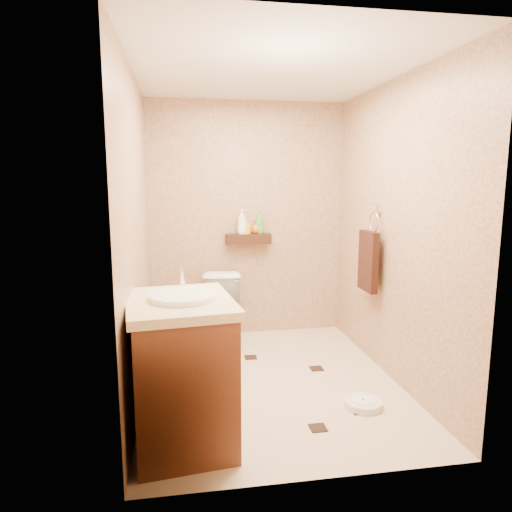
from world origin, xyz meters
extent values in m
plane|color=beige|center=(0.00, 0.00, 0.00)|extent=(2.50, 2.50, 0.00)
cube|color=tan|center=(0.00, 1.25, 1.20)|extent=(2.00, 0.04, 2.40)
cube|color=tan|center=(0.00, -1.25, 1.20)|extent=(2.00, 0.04, 2.40)
cube|color=tan|center=(-1.00, 0.00, 1.20)|extent=(0.04, 2.50, 2.40)
cube|color=tan|center=(1.00, 0.00, 1.20)|extent=(0.04, 2.50, 2.40)
cube|color=silver|center=(0.00, 0.00, 2.40)|extent=(2.00, 2.50, 0.02)
cube|color=#351F0E|center=(0.00, 1.17, 1.02)|extent=(0.46, 0.14, 0.10)
cube|color=black|center=(-0.38, -0.19, 0.00)|extent=(0.11, 0.11, 0.01)
cube|color=black|center=(0.45, 0.18, 0.00)|extent=(0.11, 0.11, 0.01)
cube|color=black|center=(0.17, -0.75, 0.00)|extent=(0.11, 0.11, 0.01)
cube|color=black|center=(-0.50, 0.54, 0.00)|extent=(0.11, 0.11, 0.01)
cube|color=black|center=(0.53, -0.58, 0.00)|extent=(0.11, 0.11, 0.01)
cube|color=black|center=(-0.08, 0.52, 0.00)|extent=(0.11, 0.11, 0.01)
imported|color=white|center=(-0.31, 0.83, 0.35)|extent=(0.44, 0.70, 0.69)
cube|color=brown|center=(-0.70, -0.75, 0.43)|extent=(0.65, 0.77, 0.86)
cube|color=beige|center=(-0.70, -0.75, 0.89)|extent=(0.70, 0.82, 0.06)
cylinder|color=white|center=(-0.68, -0.75, 0.92)|extent=(0.40, 0.40, 0.06)
cylinder|color=silver|center=(-0.68, -0.51, 0.99)|extent=(0.03, 0.03, 0.13)
cylinder|color=silver|center=(0.58, -0.52, 0.03)|extent=(0.35, 0.35, 0.05)
cylinder|color=white|center=(0.58, -0.52, 0.05)|extent=(0.16, 0.16, 0.01)
cylinder|color=#1A695F|center=(-0.79, 0.89, 0.07)|extent=(0.12, 0.12, 0.13)
cylinder|color=silver|center=(-0.79, 0.89, 0.31)|extent=(0.02, 0.02, 0.37)
sphere|color=silver|center=(-0.79, 0.89, 0.48)|extent=(0.09, 0.09, 0.09)
cube|color=silver|center=(0.98, 0.25, 1.38)|extent=(0.03, 0.06, 0.08)
torus|color=silver|center=(0.95, 0.25, 1.26)|extent=(0.02, 0.19, 0.19)
cube|color=#371910|center=(0.91, 0.25, 0.92)|extent=(0.06, 0.30, 0.52)
cylinder|color=silver|center=(-0.94, 0.65, 0.60)|extent=(0.11, 0.11, 0.11)
cylinder|color=silver|center=(-0.98, 0.65, 0.66)|extent=(0.04, 0.02, 0.02)
imported|color=white|center=(-0.07, 1.17, 1.20)|extent=(0.11, 0.11, 0.25)
imported|color=yellow|center=(-0.03, 1.17, 1.15)|extent=(0.11, 0.11, 0.17)
imported|color=#C35516|center=(0.08, 1.17, 1.14)|extent=(0.14, 0.14, 0.13)
imported|color=green|center=(0.11, 1.17, 1.19)|extent=(0.13, 0.13, 0.23)
camera|label=1|loc=(-0.68, -3.41, 1.61)|focal=32.00mm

